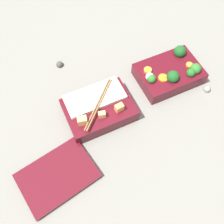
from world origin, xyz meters
TOP-DOWN VIEW (x-y plane):
  - ground_plane at (0.00, 0.00)m, footprint 3.00×3.00m
  - bento_tray_vegetable at (-0.14, -0.01)m, footprint 0.22×0.15m
  - bento_tray_rice at (0.14, 0.02)m, footprint 0.22×0.15m
  - bento_lid at (0.34, 0.16)m, footprint 0.24×0.19m
  - pebble_0 at (-0.23, 0.09)m, footprint 0.02×0.02m
  - pebble_1 at (0.19, -0.23)m, footprint 0.02×0.02m

SIDE VIEW (x-z plane):
  - ground_plane at x=0.00m, z-range 0.00..0.00m
  - pebble_1 at x=0.19m, z-range -0.01..0.02m
  - pebble_0 at x=-0.23m, z-range -0.01..0.02m
  - bento_lid at x=0.34m, z-range 0.00..0.02m
  - bento_tray_rice at x=0.14m, z-range -0.01..0.07m
  - bento_tray_vegetable at x=-0.14m, z-range -0.01..0.07m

